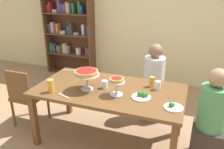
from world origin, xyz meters
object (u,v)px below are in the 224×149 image
at_px(chair_head_west, 26,95).
at_px(cutlery_fork_near, 69,70).
at_px(bookshelf, 68,24).
at_px(dining_table, 109,95).
at_px(diner_head_east, 210,125).
at_px(beer_glass_amber_tall, 152,82).
at_px(water_glass_clear_near, 158,85).
at_px(beer_glass_amber_short, 51,86).
at_px(deep_dish_pizza_stand, 86,74).
at_px(salad_plate_near_diner, 142,96).
at_px(salad_plate_far_diner, 173,107).
at_px(cutlery_knife_near, 64,96).
at_px(water_glass_clear_far, 105,84).
at_px(diner_far_right, 153,87).
at_px(personal_pizza_stand, 117,83).

height_order(chair_head_west, cutlery_fork_near, chair_head_west).
bearing_deg(bookshelf, dining_table, -49.64).
relative_size(diner_head_east, chair_head_west, 1.32).
height_order(diner_head_east, beer_glass_amber_tall, diner_head_east).
relative_size(beer_glass_amber_tall, water_glass_clear_near, 1.22).
bearing_deg(cutlery_fork_near, beer_glass_amber_short, 86.07).
bearing_deg(deep_dish_pizza_stand, cutlery_fork_near, 137.55).
xyz_separation_m(bookshelf, salad_plate_near_diner, (2.14, -2.10, -0.35)).
bearing_deg(salad_plate_far_diner, water_glass_clear_near, 120.06).
bearing_deg(deep_dish_pizza_stand, chair_head_west, 178.69).
bearing_deg(cutlery_knife_near, cutlery_fork_near, 136.77).
bearing_deg(dining_table, deep_dish_pizza_stand, -155.80).
bearing_deg(salad_plate_far_diner, cutlery_knife_near, -172.76).
relative_size(water_glass_clear_far, cutlery_fork_near, 0.54).
bearing_deg(water_glass_clear_far, bookshelf, 129.35).
bearing_deg(diner_head_east, salad_plate_near_diner, 7.52).
relative_size(bookshelf, diner_far_right, 1.92).
bearing_deg(diner_head_east, water_glass_clear_far, 0.60).
bearing_deg(salad_plate_far_diner, chair_head_west, 176.59).
distance_m(bookshelf, deep_dish_pizza_stand, 2.59).
distance_m(diner_head_east, water_glass_clear_near, 0.72).
height_order(diner_far_right, cutlery_knife_near, diner_far_right).
height_order(beer_glass_amber_tall, water_glass_clear_far, beer_glass_amber_tall).
height_order(bookshelf, deep_dish_pizza_stand, bookshelf).
relative_size(beer_glass_amber_short, water_glass_clear_near, 1.47).
bearing_deg(beer_glass_amber_tall, salad_plate_far_diner, -55.50).
xyz_separation_m(deep_dish_pizza_stand, cutlery_knife_near, (-0.17, -0.25, -0.20)).
relative_size(beer_glass_amber_tall, beer_glass_amber_short, 0.83).
relative_size(dining_table, salad_plate_far_diner, 8.92).
distance_m(salad_plate_near_diner, beer_glass_amber_tall, 0.34).
xyz_separation_m(bookshelf, deep_dish_pizza_stand, (1.47, -2.12, -0.17)).
distance_m(dining_table, deep_dish_pizza_stand, 0.39).
bearing_deg(salad_plate_far_diner, personal_pizza_stand, 172.72).
distance_m(salad_plate_far_diner, water_glass_clear_far, 0.87).
bearing_deg(bookshelf, water_glass_clear_far, -50.65).
height_order(diner_far_right, beer_glass_amber_tall, diner_far_right).
bearing_deg(deep_dish_pizza_stand, diner_far_right, 53.89).
height_order(salad_plate_near_diner, beer_glass_amber_short, beer_glass_amber_short).
bearing_deg(bookshelf, diner_head_east, -34.65).
bearing_deg(diner_far_right, salad_plate_far_diner, 20.77).
xyz_separation_m(dining_table, chair_head_west, (-1.22, -0.09, -0.17)).
height_order(dining_table, water_glass_clear_near, water_glass_clear_near).
bearing_deg(dining_table, beer_glass_amber_short, -152.32).
relative_size(bookshelf, chair_head_west, 2.54).
bearing_deg(personal_pizza_stand, cutlery_fork_near, 151.11).
bearing_deg(water_glass_clear_near, beer_glass_amber_short, -156.66).
bearing_deg(chair_head_west, water_glass_clear_near, 8.68).
relative_size(water_glass_clear_near, cutlery_knife_near, 0.60).
relative_size(diner_head_east, salad_plate_near_diner, 5.26).
height_order(bookshelf, diner_far_right, bookshelf).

